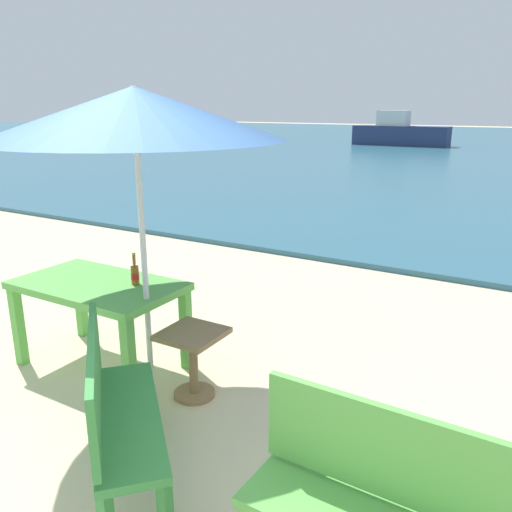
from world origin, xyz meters
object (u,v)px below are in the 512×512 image
object	(u,v)px
beer_bottle_amber	(135,273)
picnic_table_green	(99,295)
side_table_wood	(193,354)
bench_green_right	(114,406)
patio_umbrella	(135,114)
bench_green_left	(381,503)
boat_ferry	(400,133)

from	to	relation	value
beer_bottle_amber	picnic_table_green	bearing A→B (deg)	-157.72
side_table_wood	bench_green_right	world-z (taller)	bench_green_right
picnic_table_green	bench_green_right	bearing A→B (deg)	-40.55
patio_umbrella	bench_green_right	size ratio (longest dim) A/B	2.06
bench_green_left	side_table_wood	bearing A→B (deg)	150.43
bench_green_right	beer_bottle_amber	bearing A→B (deg)	127.81
picnic_table_green	side_table_wood	size ratio (longest dim) A/B	2.59
patio_umbrella	bench_green_right	distance (m)	1.93
picnic_table_green	bench_green_right	distance (m)	1.59
patio_umbrella	bench_green_left	bearing A→B (deg)	-23.37
picnic_table_green	bench_green_left	world-z (taller)	bench_green_left
beer_bottle_amber	patio_umbrella	size ratio (longest dim) A/B	0.12
patio_umbrella	bench_green_right	world-z (taller)	patio_umbrella
patio_umbrella	boat_ferry	bearing A→B (deg)	101.49
side_table_wood	bench_green_right	distance (m)	1.07
picnic_table_green	patio_umbrella	xyz separation A→B (m)	(0.61, -0.08, 1.47)
patio_umbrella	side_table_wood	world-z (taller)	patio_umbrella
picnic_table_green	boat_ferry	xyz separation A→B (m)	(-4.64, 25.73, 0.08)
picnic_table_green	side_table_wood	world-z (taller)	picnic_table_green
picnic_table_green	beer_bottle_amber	xyz separation A→B (m)	(0.31, 0.13, 0.20)
bench_green_left	bench_green_right	distance (m)	1.53
bench_green_left	boat_ferry	world-z (taller)	boat_ferry
picnic_table_green	side_table_wood	distance (m)	1.02
picnic_table_green	beer_bottle_amber	world-z (taller)	beer_bottle_amber
beer_bottle_amber	bench_green_left	xyz separation A→B (m)	(2.42, -1.12, -0.31)
bench_green_left	bench_green_right	world-z (taller)	same
beer_bottle_amber	bench_green_left	bearing A→B (deg)	-24.87
side_table_wood	bench_green_left	world-z (taller)	bench_green_left
bench_green_right	boat_ferry	distance (m)	27.39
bench_green_left	boat_ferry	xyz separation A→B (m)	(-7.37, 26.73, 0.19)
side_table_wood	bench_green_right	xyz separation A→B (m)	(0.23, -1.03, 0.19)
bench_green_left	patio_umbrella	bearing A→B (deg)	156.63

